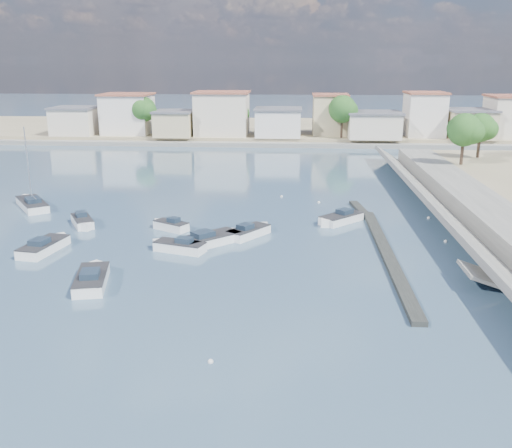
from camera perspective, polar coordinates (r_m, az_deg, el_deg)
The scene contains 16 objects.
ground at distance 76.43m, azimuth 4.38°, elevation 4.31°, with size 400.00×400.00×0.00m, color #344F68.
breakwater at distance 50.51m, azimuth 12.41°, elevation -1.98°, with size 2.00×31.02×0.35m.
far_shore_land at distance 127.70m, azimuth 4.26°, elevation 9.35°, with size 160.00×40.00×1.40m, color gray.
far_shore_quay at distance 106.91m, azimuth 4.30°, elevation 7.89°, with size 160.00×2.50×0.80m, color slate.
far_town at distance 112.84m, azimuth 9.87°, elevation 10.45°, with size 113.01×12.80×8.35m.
shore_trees at distance 103.77m, azimuth 9.06°, elevation 10.73°, with size 74.56×38.32×7.92m.
motorboat_a at distance 42.78m, azimuth -16.07°, elevation -5.27°, with size 3.14×5.93×1.48m.
motorboat_b at distance 52.09m, azimuth -0.58°, elevation -0.80°, with size 4.03×4.64×1.48m.
motorboat_c at distance 48.41m, azimuth -7.85°, elevation -2.27°, with size 4.83×2.87×1.48m.
motorboat_d at distance 56.86m, azimuth 8.34°, elevation 0.48°, with size 4.69×4.74×1.48m.
motorboat_e at distance 51.26m, azimuth -20.29°, elevation -2.11°, with size 2.86×5.79×1.48m.
motorboat_f at distance 54.63m, azimuth -8.63°, elevation -0.18°, with size 3.67×2.95×1.48m.
motorboat_g at distance 57.73m, azimuth -16.94°, elevation 0.18°, with size 3.41×4.39×1.48m.
motorboat_h at distance 50.07m, azimuth -4.47°, elevation -1.55°, with size 5.77×5.65×1.48m.
sailboat at distance 66.88m, azimuth -21.52°, elevation 1.89°, with size 5.68×6.61×9.00m.
mooring_buoys at distance 53.06m, azimuth 10.60°, elevation -1.13°, with size 18.29×38.83×0.31m.
Camera 1 is at (-0.72, -34.84, 15.46)m, focal length 40.00 mm.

